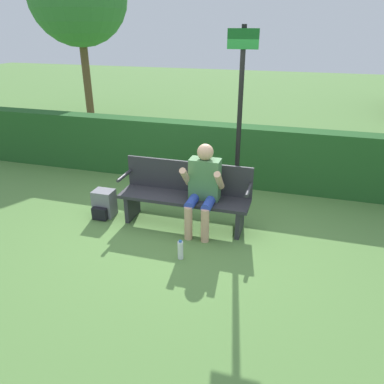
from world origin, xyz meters
The scene contains 7 objects.
ground_plane centered at (0.00, 0.00, 0.00)m, with size 40.00×40.00×0.00m, color #5B8942.
hedge_back centered at (0.00, 1.73, 0.54)m, with size 12.00×0.37×1.08m.
park_bench centered at (0.00, 0.07, 0.46)m, with size 1.87×0.47×0.90m.
person_seated centered at (0.29, -0.04, 0.69)m, with size 0.55×0.57×1.23m.
backpack centered at (-1.25, -0.08, 0.19)m, with size 0.30×0.33×0.41m.
water_bottle centered at (0.22, -0.84, 0.12)m, with size 0.07×0.07×0.26m.
signpost centered at (0.61, 0.74, 1.53)m, with size 0.42×0.09×2.68m.
Camera 1 is at (1.47, -4.57, 2.69)m, focal length 35.00 mm.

